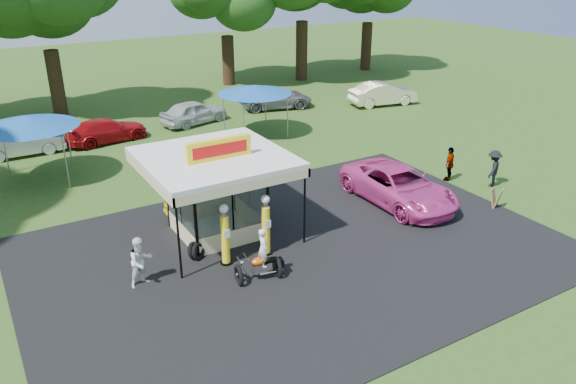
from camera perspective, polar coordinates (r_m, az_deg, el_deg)
name	(u,v)px	position (r m, az deg, el deg)	size (l,w,h in m)	color
ground	(328,275)	(20.26, 4.07, -8.44)	(120.00, 120.00, 0.00)	#2F4D18
asphalt_apron	(298,251)	(21.68, 1.05, -6.01)	(20.00, 14.00, 0.04)	black
gas_station_kiosk	(216,193)	(22.45, -7.31, -0.10)	(5.40, 5.40, 4.18)	white
gas_pump_left	(225,236)	(20.43, -6.41, -4.49)	(0.45, 0.45, 2.42)	black
gas_pump_right	(266,226)	(20.97, -2.26, -3.52)	(0.46, 0.46, 2.46)	black
motorcycle	(262,259)	(19.63, -2.70, -6.84)	(1.77, 1.04, 2.03)	black
spare_tires	(196,251)	(21.30, -9.33, -5.92)	(0.87, 0.81, 0.71)	black
a_frame_sign	(496,198)	(26.73, 20.37, -0.60)	(0.54, 0.62, 0.88)	#593819
kiosk_car	(197,203)	(24.85, -9.24, -1.10)	(1.13, 2.82, 0.96)	yellow
pink_sedan	(399,186)	(25.86, 11.17, 0.62)	(2.77, 6.01, 1.67)	#DB3B92
spectator_west	(141,262)	(19.89, -14.72, -6.86)	(0.88, 0.68, 1.81)	white
spectator_east_a	(493,168)	(28.98, 20.14, 2.27)	(1.17, 0.67, 1.81)	black
spectator_east_b	(450,164)	(29.04, 16.11, 2.77)	(1.02, 0.42, 1.74)	gray
bg_car_a	(22,143)	(34.80, -25.42, 4.55)	(1.55, 4.44, 1.46)	silver
bg_car_b	(106,130)	(35.47, -17.96, 5.98)	(1.97, 4.84, 1.40)	#A60C11
bg_car_c	(194,112)	(37.88, -9.54, 8.01)	(1.85, 4.60, 1.57)	silver
bg_car_d	(276,98)	(41.26, -1.19, 9.51)	(2.38, 5.16, 1.43)	slate
bg_car_e	(383,94)	(42.64, 9.61, 9.81)	(1.76, 5.04, 1.66)	beige
tent_west	(28,122)	(29.99, -24.91, 6.44)	(4.75, 4.75, 3.32)	gray
tent_east	(255,90)	(34.51, -3.41, 10.33)	(4.51, 4.51, 3.15)	gray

